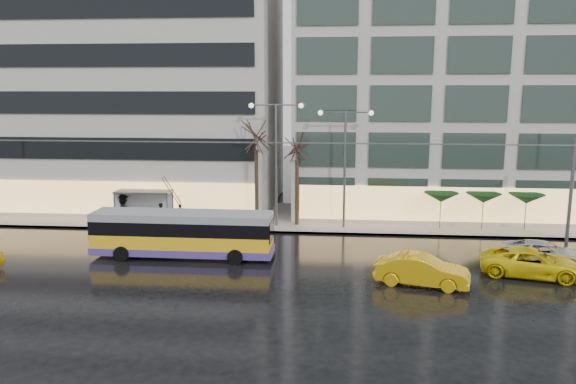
# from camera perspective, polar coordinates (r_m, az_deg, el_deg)

# --- Properties ---
(ground) EXTENTS (140.00, 140.00, 0.00)m
(ground) POSITION_cam_1_polar(r_m,az_deg,el_deg) (32.12, -6.92, -8.19)
(ground) COLOR black
(ground) RESTS_ON ground
(sidewalk) EXTENTS (80.00, 10.00, 0.15)m
(sidewalk) POSITION_cam_1_polar(r_m,az_deg,el_deg) (45.12, -0.73, -2.50)
(sidewalk) COLOR gray
(sidewalk) RESTS_ON ground
(kerb) EXTENTS (80.00, 0.10, 0.15)m
(kerb) POSITION_cam_1_polar(r_m,az_deg,el_deg) (40.34, -1.46, -4.09)
(kerb) COLOR slate
(kerb) RESTS_ON ground
(building_left) EXTENTS (34.00, 14.00, 22.00)m
(building_left) POSITION_cam_1_polar(r_m,az_deg,el_deg) (53.67, -20.03, 10.88)
(building_left) COLOR #B9B6B1
(building_left) RESTS_ON sidewalk
(building_right) EXTENTS (32.00, 14.00, 25.00)m
(building_right) POSITION_cam_1_polar(r_m,az_deg,el_deg) (50.33, 20.01, 12.65)
(building_right) COLOR #B9B6B1
(building_right) RESTS_ON sidewalk
(trolleybus) EXTENTS (11.07, 4.35, 5.12)m
(trolleybus) POSITION_cam_1_polar(r_m,az_deg,el_deg) (35.01, -10.66, -4.34)
(trolleybus) COLOR yellow
(trolleybus) RESTS_ON ground
(catenary) EXTENTS (42.24, 5.12, 7.00)m
(catenary) POSITION_cam_1_polar(r_m,az_deg,el_deg) (38.53, -3.15, 1.55)
(catenary) COLOR #595B60
(catenary) RESTS_ON ground
(bus_shelter) EXTENTS (4.20, 1.60, 2.51)m
(bus_shelter) POSITION_cam_1_polar(r_m,az_deg,el_deg) (43.86, -14.82, -0.72)
(bus_shelter) COLOR #595B60
(bus_shelter) RESTS_ON sidewalk
(street_lamp_near) EXTENTS (3.96, 0.36, 9.03)m
(street_lamp_near) POSITION_cam_1_polar(r_m,az_deg,el_deg) (40.99, -1.21, 4.56)
(street_lamp_near) COLOR #595B60
(street_lamp_near) RESTS_ON sidewalk
(street_lamp_far) EXTENTS (3.96, 0.36, 8.53)m
(street_lamp_far) POSITION_cam_1_polar(r_m,az_deg,el_deg) (40.77, 5.81, 4.08)
(street_lamp_far) COLOR #595B60
(street_lamp_far) RESTS_ON sidewalk
(tree_a) EXTENTS (3.20, 3.20, 8.40)m
(tree_a) POSITION_cam_1_polar(r_m,az_deg,el_deg) (41.28, -3.27, 6.11)
(tree_a) COLOR black
(tree_a) RESTS_ON sidewalk
(tree_b) EXTENTS (3.20, 3.20, 7.70)m
(tree_b) POSITION_cam_1_polar(r_m,az_deg,el_deg) (41.21, 0.93, 5.16)
(tree_b) COLOR black
(tree_b) RESTS_ON sidewalk
(parasol_a) EXTENTS (2.50, 2.50, 2.65)m
(parasol_a) POSITION_cam_1_polar(r_m,az_deg,el_deg) (42.13, 15.29, -0.53)
(parasol_a) COLOR #595B60
(parasol_a) RESTS_ON sidewalk
(parasol_b) EXTENTS (2.50, 2.50, 2.65)m
(parasol_b) POSITION_cam_1_polar(r_m,az_deg,el_deg) (42.76, 19.24, -0.58)
(parasol_b) COLOR #595B60
(parasol_b) RESTS_ON sidewalk
(parasol_c) EXTENTS (2.50, 2.50, 2.65)m
(parasol_c) POSITION_cam_1_polar(r_m,az_deg,el_deg) (43.59, 23.07, -0.64)
(parasol_c) COLOR #595B60
(parasol_c) RESTS_ON sidewalk
(taxi_b) EXTENTS (5.18, 2.85, 1.62)m
(taxi_b) POSITION_cam_1_polar(r_m,az_deg,el_deg) (30.65, 13.45, -7.75)
(taxi_b) COLOR #D59F0B
(taxi_b) RESTS_ON ground
(taxi_c) EXTENTS (5.94, 3.75, 1.53)m
(taxi_c) POSITION_cam_1_polar(r_m,az_deg,el_deg) (33.99, 23.57, -6.61)
(taxi_c) COLOR yellow
(taxi_c) RESTS_ON ground
(sedan_silver) EXTENTS (5.22, 3.57, 1.33)m
(sedan_silver) POSITION_cam_1_polar(r_m,az_deg,el_deg) (36.65, 24.57, -5.64)
(sedan_silver) COLOR #BABBBF
(sedan_silver) RESTS_ON ground
(pedestrian_a) EXTENTS (1.08, 1.10, 2.19)m
(pedestrian_a) POSITION_cam_1_polar(r_m,az_deg,el_deg) (43.00, -10.93, -1.22)
(pedestrian_a) COLOR black
(pedestrian_a) RESTS_ON sidewalk
(pedestrian_b) EXTENTS (0.98, 0.98, 1.60)m
(pedestrian_b) POSITION_cam_1_polar(r_m,az_deg,el_deg) (43.29, -12.82, -2.15)
(pedestrian_b) COLOR black
(pedestrian_b) RESTS_ON sidewalk
(pedestrian_c) EXTENTS (1.37, 1.09, 2.11)m
(pedestrian_c) POSITION_cam_1_polar(r_m,az_deg,el_deg) (44.79, -16.42, -1.47)
(pedestrian_c) COLOR black
(pedestrian_c) RESTS_ON sidewalk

